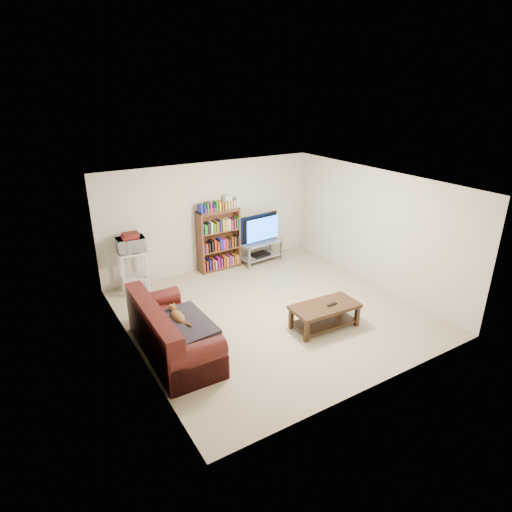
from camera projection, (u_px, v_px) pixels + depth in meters
floor at (272, 312)px, 7.93m from camera, size 5.00×5.00×0.00m
ceiling at (274, 184)px, 7.04m from camera, size 5.00×5.00×0.00m
wall_back at (211, 217)px, 9.46m from camera, size 5.00×0.00×5.00m
wall_front at (380, 312)px, 5.50m from camera, size 5.00×0.00×5.00m
wall_left at (131, 284)px, 6.28m from camera, size 0.00×5.00×5.00m
wall_right at (375, 228)px, 8.69m from camera, size 0.00×5.00×5.00m
sofa at (169, 336)px, 6.59m from camera, size 0.92×2.07×0.88m
blanket at (183, 325)px, 6.49m from camera, size 0.86×1.08×0.18m
cat at (178, 317)px, 6.62m from camera, size 0.23×0.56×0.17m
coffee_table at (325, 312)px, 7.33m from camera, size 1.21×0.65×0.43m
remote at (332, 304)px, 7.28m from camera, size 0.20×0.07×0.02m
tv_stand at (260, 248)px, 10.03m from camera, size 1.06×0.56×0.51m
television at (260, 229)px, 9.85m from camera, size 1.11×0.25×0.63m
dvd_player at (260, 254)px, 10.09m from camera, size 0.43×0.32×0.06m
bookshelf at (219, 239)px, 9.53m from camera, size 0.97×0.33×1.40m
shelf_clutter at (221, 204)px, 9.30m from camera, size 0.71×0.23×0.28m
microwave_stand at (133, 266)px, 8.52m from camera, size 0.57×0.43×0.86m
microwave at (131, 245)px, 8.35m from camera, size 0.56×0.40×0.29m
game_boxes at (130, 236)px, 8.28m from camera, size 0.33×0.30×0.05m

